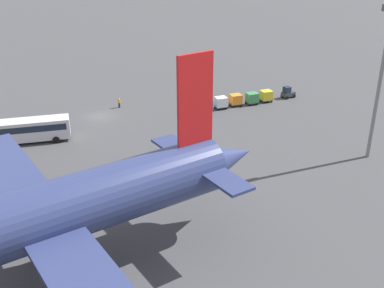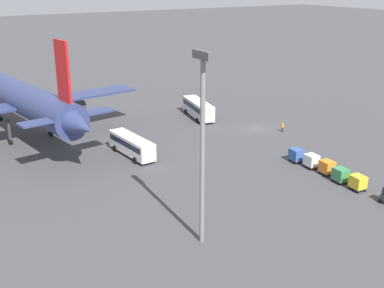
# 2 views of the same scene
# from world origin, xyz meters

# --- Properties ---
(ground_plane) EXTENTS (600.00, 600.00, 0.00)m
(ground_plane) POSITION_xyz_m (0.00, 0.00, 0.00)
(ground_plane) COLOR #424244
(airplane) EXTENTS (47.36, 40.33, 18.50)m
(airplane) POSITION_xyz_m (16.20, 37.65, 6.96)
(airplane) COLOR navy
(airplane) RESTS_ON ground
(shuttle_bus_near) EXTENTS (11.30, 4.92, 3.38)m
(shuttle_bus_near) POSITION_xyz_m (11.64, 5.49, 2.02)
(shuttle_bus_near) COLOR silver
(shuttle_bus_near) RESTS_ON ground
(shuttle_bus_far) EXTENTS (10.71, 3.51, 3.10)m
(shuttle_bus_far) POSITION_xyz_m (-1.06, 25.81, 1.86)
(shuttle_bus_far) COLOR white
(shuttle_bus_far) RESTS_ON ground
(worker_person) EXTENTS (0.38, 0.38, 1.74)m
(worker_person) POSITION_xyz_m (-4.17, -2.59, 0.87)
(worker_person) COLOR #1E1E2D
(worker_person) RESTS_ON ground
(cargo_cart_yellow) EXTENTS (2.12, 1.83, 2.06)m
(cargo_cart_yellow) POSITION_xyz_m (-28.48, 5.96, 1.19)
(cargo_cart_yellow) COLOR #38383D
(cargo_cart_yellow) RESTS_ON ground
(cargo_cart_green) EXTENTS (2.12, 1.83, 2.06)m
(cargo_cart_green) POSITION_xyz_m (-25.52, 5.95, 1.19)
(cargo_cart_green) COLOR #38383D
(cargo_cart_green) RESTS_ON ground
(cargo_cart_orange) EXTENTS (2.12, 1.83, 2.06)m
(cargo_cart_orange) POSITION_xyz_m (-22.56, 5.42, 1.19)
(cargo_cart_orange) COLOR #38383D
(cargo_cart_orange) RESTS_ON ground
(cargo_cart_white) EXTENTS (2.12, 1.83, 2.06)m
(cargo_cart_white) POSITION_xyz_m (-19.60, 5.50, 1.19)
(cargo_cart_white) COLOR #38383D
(cargo_cart_white) RESTS_ON ground
(cargo_cart_blue) EXTENTS (2.12, 1.83, 2.06)m
(cargo_cart_blue) POSITION_xyz_m (-16.64, 5.73, 1.19)
(cargo_cart_blue) COLOR #38383D
(cargo_cart_blue) RESTS_ON ground
(light_pole) EXTENTS (2.80, 0.70, 20.19)m
(light_pole) POSITION_xyz_m (-28.63, 30.39, 12.16)
(light_pole) COLOR slate
(light_pole) RESTS_ON ground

